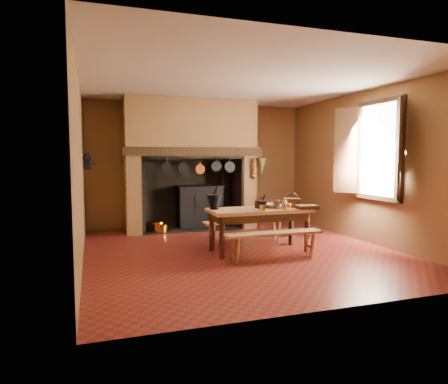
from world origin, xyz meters
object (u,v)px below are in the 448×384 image
coffee_grinder (260,204)px  mixing_bowl (272,206)px  work_table (259,215)px  wicker_basket (291,202)px  bench_front (274,239)px  iron_range (200,206)px

coffee_grinder → mixing_bowl: coffee_grinder is taller
coffee_grinder → work_table: bearing=-148.0°
wicker_basket → bench_front: bearing=-120.0°
work_table → coffee_grinder: (0.02, 0.03, 0.19)m
iron_range → wicker_basket: size_ratio=4.94×
bench_front → mixing_bowl: (0.23, 0.58, 0.44)m
iron_range → wicker_basket: iron_range is taller
work_table → iron_range: bearing=97.2°
work_table → mixing_bowl: mixing_bowl is taller
iron_range → coffee_grinder: size_ratio=8.36×
coffee_grinder → wicker_basket: size_ratio=0.59×
mixing_bowl → coffee_grinder: bearing=173.2°
mixing_bowl → wicker_basket: bearing=-5.7°
iron_range → bench_front: bearing=-84.1°
bench_front → wicker_basket: wicker_basket is taller
bench_front → iron_range: bearing=95.9°
mixing_bowl → iron_range: bearing=102.0°
coffee_grinder → mixing_bowl: 0.21m
coffee_grinder → iron_range: bearing=83.0°
wicker_basket → iron_range: bearing=125.8°
work_table → wicker_basket: wicker_basket is taller
iron_range → bench_front: iron_range is taller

